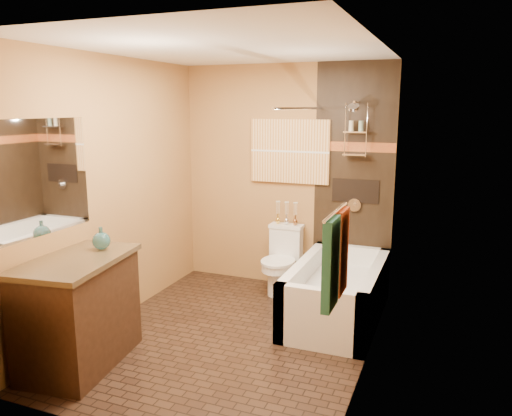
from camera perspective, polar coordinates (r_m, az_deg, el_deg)
The scene contains 23 objects.
floor at distance 4.65m, azimuth -2.89°, elevation -14.45°, with size 3.00×3.00×0.00m, color black.
wall_left at distance 4.87m, azimuth -15.99°, elevation 1.78°, with size 0.02×3.00×2.50m, color #A57740.
wall_right at distance 3.92m, azimuth 13.10°, elevation -0.38°, with size 0.02×3.00×2.50m, color #A57740.
wall_back at distance 5.64m, azimuth 3.32°, elevation 3.49°, with size 2.40×0.02×2.50m, color #A57740.
wall_front at distance 3.00m, azimuth -15.14°, elevation -4.14°, with size 2.40×0.02×2.50m, color #A57740.
ceiling at distance 4.21m, azimuth -3.25°, elevation 17.82°, with size 3.00×3.00×0.00m, color silver.
alcove_tile_back at distance 5.43m, azimuth 11.07°, elevation 2.99°, with size 0.85×0.01×2.50m, color black.
alcove_tile_right at distance 4.65m, azimuth 14.37°, elevation 1.42°, with size 0.01×1.50×2.50m, color black.
mosaic_band_back at distance 5.38m, azimuth 11.21°, elevation 6.87°, with size 0.85×0.01×0.10m, color #98341B.
mosaic_band_right at distance 4.60m, azimuth 14.48°, elevation 5.96°, with size 0.01×1.50×0.10m, color #98341B.
alcove_niche at distance 5.44m, azimuth 11.28°, elevation 1.92°, with size 0.50×0.01×0.25m, color black.
shower_fixtures at distance 5.28m, azimuth 11.29°, elevation 7.27°, with size 0.24×0.33×1.16m.
curtain_rod at distance 4.74m, azimuth 5.20°, elevation 11.27°, with size 0.03×0.03×1.55m, color silver.
towel_bar at distance 2.87m, azimuth 9.10°, elevation -0.43°, with size 0.02×0.02×0.55m, color silver.
towel_teal at distance 2.82m, azimuth 8.53°, elevation -6.34°, with size 0.05×0.22×0.52m, color #206B66.
towel_rust at distance 3.06m, azimuth 9.66°, elevation -4.92°, with size 0.05×0.22×0.52m, color maroon.
sunset_painting at distance 5.56m, azimuth 3.88°, elevation 6.48°, with size 0.90×0.04×0.70m, color #C4772E.
vanity_mirror at distance 4.18m, azimuth -23.32°, elevation 3.20°, with size 0.01×1.00×0.90m, color white.
bathtub at distance 4.99m, azimuth 9.29°, elevation -9.98°, with size 0.80×1.50×0.55m.
toilet at distance 5.56m, azimuth 2.92°, elevation -5.92°, with size 0.38×0.55×0.74m.
vanity at distance 4.27m, azimuth -19.62°, elevation -11.05°, with size 0.74×1.08×0.89m.
teal_bottle at distance 4.27m, azimuth -17.28°, elevation -3.35°, with size 0.15×0.15×0.23m, color #216065, non-canonical shape.
bud_vases at distance 5.58m, azimuth 3.52°, elevation -0.51°, with size 0.26×0.05×0.25m.
Camera 1 is at (1.75, -3.80, 2.04)m, focal length 35.00 mm.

